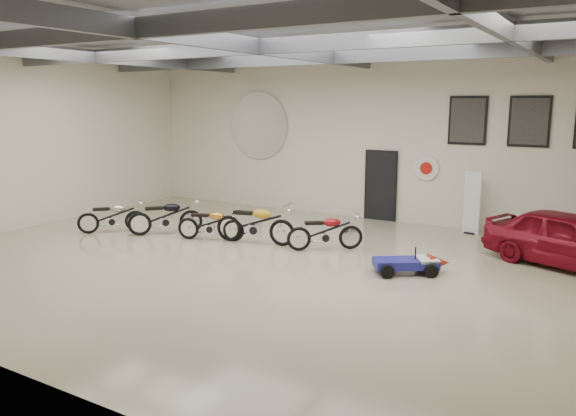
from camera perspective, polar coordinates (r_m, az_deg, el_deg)
The scene contains 18 objects.
floor at distance 12.75m, azimuth -2.77°, elevation -5.73°, with size 16.00×12.00×0.01m, color tan.
ceiling at distance 12.31m, azimuth -2.99°, elevation 17.20°, with size 16.00×12.00×0.01m, color slate.
back_wall at distance 17.58m, azimuth 8.09°, elevation 7.01°, with size 16.00×0.02×5.00m, color beige.
left_wall at distance 17.98m, azimuth -24.77°, elevation 6.22°, with size 0.02×12.00×5.00m, color beige.
ceiling_beams at distance 12.28m, azimuth -2.98°, elevation 16.04°, with size 15.80×11.80×0.32m, color #57585E, non-canonical shape.
door at distance 17.50m, azimuth 9.41°, elevation 2.18°, with size 0.92×0.08×2.10m, color black.
logo_plaque at distance 19.42m, azimuth -3.01°, elevation 8.33°, with size 2.30×0.06×1.16m, color silver, non-canonical shape.
poster_left at distance 16.59m, azimuth 17.79°, elevation 8.47°, with size 1.05×0.08×1.35m, color black, non-canonical shape.
poster_mid at distance 16.30m, azimuth 23.32°, elevation 8.08°, with size 1.05×0.08×1.35m, color black, non-canonical shape.
oil_sign at distance 16.96m, azimuth 13.89°, elevation 3.96°, with size 0.72×0.10×0.72m, color white, non-canonical shape.
banner_stand at distance 16.28m, azimuth 18.19°, elevation 0.59°, with size 0.49×0.19×1.79m, color white, non-canonical shape.
motorcycle_silver at distance 16.44m, azimuth -17.47°, elevation -0.77°, with size 1.82×0.56×0.94m, color silver, non-canonical shape.
motorcycle_black at distance 15.84m, azimuth -12.35°, elevation -0.78°, with size 1.99×0.62×1.03m, color silver, non-canonical shape.
motorcycle_gold at distance 14.93m, azimuth -7.87°, elevation -1.53°, with size 1.79×0.56×0.93m, color silver, non-canonical shape.
motorcycle_yellow at distance 14.46m, azimuth -3.37°, elevation -1.49°, with size 2.13×0.66×1.11m, color silver, non-canonical shape.
motorcycle_red at distance 13.85m, azimuth 3.78°, elevation -2.34°, with size 1.86×0.58×0.97m, color silver, non-canonical shape.
go_kart at distance 12.29m, azimuth 12.51°, elevation -5.17°, with size 1.65×0.74×0.60m, color navy, non-canonical shape.
vintage_car at distance 13.81m, azimuth 26.80°, elevation -2.89°, with size 3.72×1.50×1.27m, color maroon.
Camera 1 is at (6.77, -10.18, 3.62)m, focal length 35.00 mm.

